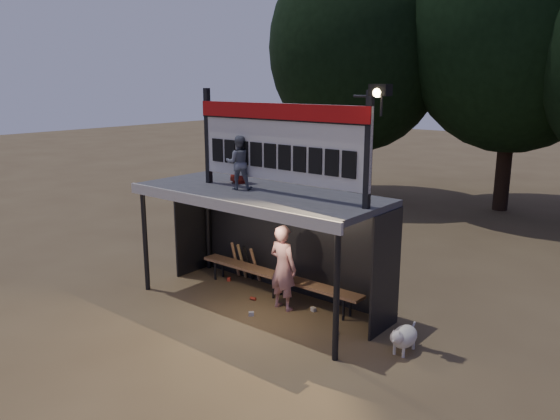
# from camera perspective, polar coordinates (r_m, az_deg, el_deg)

# --- Properties ---
(ground) EXTENTS (80.00, 80.00, 0.00)m
(ground) POSITION_cam_1_polar(r_m,az_deg,el_deg) (11.07, -2.14, -9.83)
(ground) COLOR brown
(ground) RESTS_ON ground
(player) EXTENTS (0.64, 0.43, 1.69)m
(player) POSITION_cam_1_polar(r_m,az_deg,el_deg) (10.59, 0.32, -6.03)
(player) COLOR white
(player) RESTS_ON ground
(child_a) EXTENTS (0.64, 0.62, 1.03)m
(child_a) POSITION_cam_1_polar(r_m,az_deg,el_deg) (10.48, -4.31, 4.96)
(child_a) COLOR slate
(child_a) RESTS_ON dugout_shelter
(child_b) EXTENTS (0.58, 0.48, 1.01)m
(child_b) POSITION_cam_1_polar(r_m,az_deg,el_deg) (11.13, -4.44, 5.40)
(child_b) COLOR maroon
(child_b) RESTS_ON dugout_shelter
(dugout_shelter) EXTENTS (5.10, 2.08, 2.32)m
(dugout_shelter) POSITION_cam_1_polar(r_m,az_deg,el_deg) (10.67, -1.36, -0.28)
(dugout_shelter) COLOR #404043
(dugout_shelter) RESTS_ON ground
(scoreboard_assembly) EXTENTS (4.10, 0.27, 1.99)m
(scoreboard_assembly) POSITION_cam_1_polar(r_m,az_deg,el_deg) (9.87, 0.11, 7.34)
(scoreboard_assembly) COLOR black
(scoreboard_assembly) RESTS_ON dugout_shelter
(bench) EXTENTS (4.00, 0.35, 0.48)m
(bench) POSITION_cam_1_polar(r_m,az_deg,el_deg) (11.30, -0.31, -6.97)
(bench) COLOR #936845
(bench) RESTS_ON ground
(tree_left) EXTENTS (6.46, 6.46, 9.27)m
(tree_left) POSITION_cam_1_polar(r_m,az_deg,el_deg) (20.68, 8.17, 16.41)
(tree_left) COLOR black
(tree_left) RESTS_ON ground
(tree_mid) EXTENTS (7.22, 7.22, 10.36)m
(tree_mid) POSITION_cam_1_polar(r_m,az_deg,el_deg) (20.05, 23.54, 17.45)
(tree_mid) COLOR black
(tree_mid) RESTS_ON ground
(dog) EXTENTS (0.36, 0.81, 0.49)m
(dog) POSITION_cam_1_polar(r_m,az_deg,el_deg) (9.37, 12.78, -12.80)
(dog) COLOR white
(dog) RESTS_ON ground
(bats) EXTENTS (0.67, 0.35, 0.84)m
(bats) POSITION_cam_1_polar(r_m,az_deg,el_deg) (12.21, -3.67, -5.45)
(bats) COLOR #A5744D
(bats) RESTS_ON ground
(litter) EXTENTS (3.53, 1.20, 0.08)m
(litter) POSITION_cam_1_polar(r_m,az_deg,el_deg) (10.74, 0.25, -10.36)
(litter) COLOR red
(litter) RESTS_ON ground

